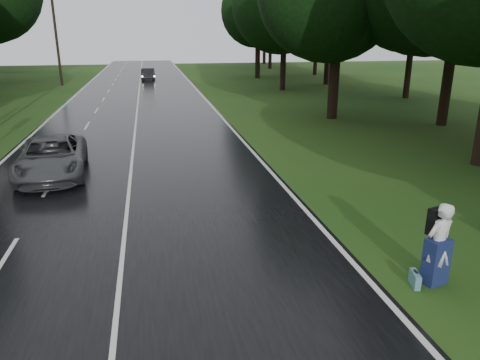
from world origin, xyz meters
name	(u,v)px	position (x,y,z in m)	size (l,w,h in m)	color
ground	(119,289)	(0.00, 0.00, 0.00)	(160.00, 160.00, 0.00)	#264614
road	(136,124)	(0.00, 20.00, 0.02)	(12.00, 140.00, 0.04)	black
lane_center	(136,124)	(0.00, 20.00, 0.04)	(0.12, 140.00, 0.01)	silver
grey_car	(52,157)	(-3.09, 9.43, 0.82)	(2.58, 5.60, 1.56)	#444749
far_car	(148,74)	(1.02, 48.77, 0.76)	(1.51, 4.34, 1.43)	black
hitchhiker	(438,247)	(7.29, -1.15, 0.93)	(0.84, 0.80, 2.01)	silver
suitcase	(415,279)	(6.77, -1.21, 0.17)	(0.14, 0.48, 0.34)	teal
utility_pole_far	(62,86)	(-8.50, 44.60, 0.00)	(1.80, 0.28, 10.38)	black
tree_right_c	(477,165)	(15.23, 7.49, 0.00)	(10.16, 10.16, 15.87)	black
tree_right_d	(331,118)	(13.23, 19.60, 0.00)	(9.30, 9.30, 14.53)	black
tree_right_e	(282,90)	(14.51, 35.86, 0.00)	(9.03, 9.03, 14.11)	black
tree_right_f	(257,78)	(14.97, 48.91, 0.00)	(9.28, 9.28, 14.51)	black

